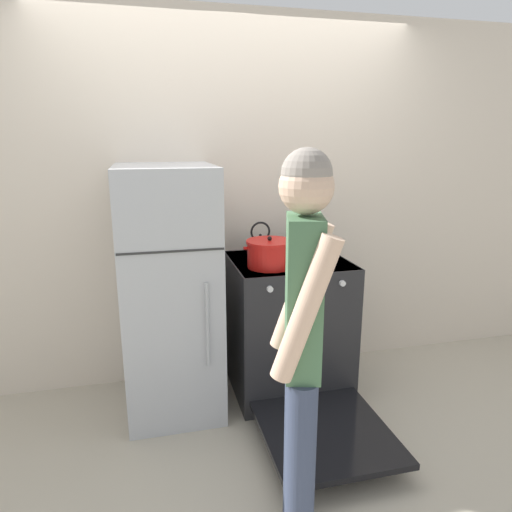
{
  "coord_description": "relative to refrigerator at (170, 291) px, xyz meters",
  "views": [
    {
      "loc": [
        -0.62,
        -3.14,
        1.72
      ],
      "look_at": [
        0.04,
        -0.5,
        1.02
      ],
      "focal_mm": 32.0,
      "sensor_mm": 36.0,
      "label": 1
    }
  ],
  "objects": [
    {
      "name": "stove_range",
      "position": [
        0.79,
        -0.02,
        -0.32
      ],
      "size": [
        0.76,
        1.45,
        0.94
      ],
      "color": "#232326",
      "rests_on": "ground_plane"
    },
    {
      "name": "utensil_jar",
      "position": [
        0.98,
        0.16,
        0.23
      ],
      "size": [
        0.08,
        0.09,
        0.28
      ],
      "color": "silver",
      "rests_on": "stove_range"
    },
    {
      "name": "dutch_oven_pot",
      "position": [
        0.62,
        -0.12,
        0.24
      ],
      "size": [
        0.33,
        0.29,
        0.2
      ],
      "color": "red",
      "rests_on": "stove_range"
    },
    {
      "name": "person",
      "position": [
        0.44,
        -1.25,
        0.18
      ],
      "size": [
        0.33,
        0.39,
        1.69
      ],
      "rotation": [
        0.0,
        0.0,
        1.3
      ],
      "color": "#38425B",
      "rests_on": "ground_plane"
    },
    {
      "name": "ground_plane",
      "position": [
        0.49,
        0.36,
        -0.78
      ],
      "size": [
        14.0,
        14.0,
        0.0
      ],
      "primitive_type": "plane",
      "color": "#B2A893"
    },
    {
      "name": "wall_back",
      "position": [
        0.49,
        0.39,
        0.49
      ],
      "size": [
        10.0,
        0.06,
        2.55
      ],
      "color": "beige",
      "rests_on": "ground_plane"
    },
    {
      "name": "tea_kettle",
      "position": [
        0.63,
        0.15,
        0.22
      ],
      "size": [
        0.22,
        0.18,
        0.24
      ],
      "color": "silver",
      "rests_on": "stove_range"
    },
    {
      "name": "refrigerator",
      "position": [
        0.0,
        0.0,
        0.0
      ],
      "size": [
        0.59,
        0.75,
        1.57
      ],
      "color": "#B7BABF",
      "rests_on": "ground_plane"
    },
    {
      "name": "wall_knife_strip",
      "position": [
        1.06,
        0.34,
        0.66
      ],
      "size": [
        0.31,
        0.03,
        0.34
      ],
      "color": "brown"
    }
  ]
}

